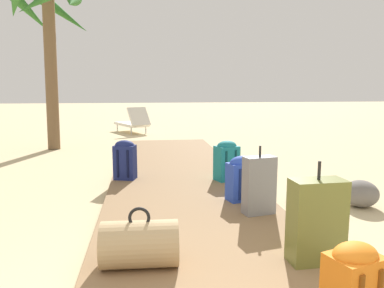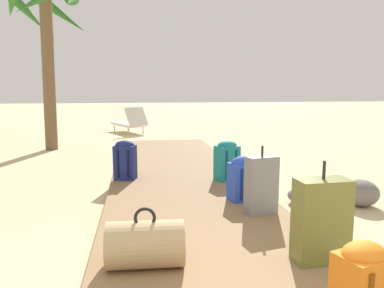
{
  "view_description": "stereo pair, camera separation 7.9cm",
  "coord_description": "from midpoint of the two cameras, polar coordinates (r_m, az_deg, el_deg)",
  "views": [
    {
      "loc": [
        -0.52,
        -0.94,
        1.41
      ],
      "look_at": [
        0.21,
        4.61,
        0.55
      ],
      "focal_mm": 34.44,
      "sensor_mm": 36.0,
      "label": 1
    },
    {
      "loc": [
        -0.59,
        -0.93,
        1.41
      ],
      "look_at": [
        0.21,
        4.61,
        0.55
      ],
      "focal_mm": 34.44,
      "sensor_mm": 36.0,
      "label": 2
    }
  ],
  "objects": [
    {
      "name": "lounge_chair",
      "position": [
        11.66,
        -9.74,
        3.3
      ],
      "size": [
        1.19,
        1.62,
        0.82
      ],
      "color": "white",
      "rests_on": "ground"
    },
    {
      "name": "backpack_teal",
      "position": [
        5.33,
        5.03,
        -2.39
      ],
      "size": [
        0.38,
        0.33,
        0.58
      ],
      "color": "#197A7F",
      "rests_on": "boardwalk"
    },
    {
      "name": "suitcase_grey",
      "position": [
        3.98,
        10.13,
        -6.27
      ],
      "size": [
        0.36,
        0.23,
        0.73
      ],
      "color": "slate",
      "rests_on": "boardwalk"
    },
    {
      "name": "backpack_blue",
      "position": [
        4.42,
        7.45,
        -5.07
      ],
      "size": [
        0.38,
        0.29,
        0.54
      ],
      "color": "#2847B7",
      "rests_on": "boardwalk"
    },
    {
      "name": "ground_plane",
      "position": [
        4.55,
        -0.89,
        -9.34
      ],
      "size": [
        60.0,
        60.0,
        0.0
      ],
      "primitive_type": "plane",
      "color": "#CCB789"
    },
    {
      "name": "rock_right_far",
      "position": [
        4.76,
        16.59,
        -7.72
      ],
      "size": [
        0.51,
        0.48,
        0.19
      ],
      "primitive_type": "ellipsoid",
      "rotation": [
        0.0,
        0.0,
        1.18
      ],
      "color": "slate",
      "rests_on": "ground"
    },
    {
      "name": "boardwalk",
      "position": [
        5.34,
        -2.06,
        -6.15
      ],
      "size": [
        2.0,
        8.39,
        0.08
      ],
      "primitive_type": "cube",
      "color": "olive",
      "rests_on": "ground"
    },
    {
      "name": "backpack_orange",
      "position": [
        2.32,
        23.91,
        -19.33
      ],
      "size": [
        0.33,
        0.29,
        0.52
      ],
      "color": "orange",
      "rests_on": "boardwalk"
    },
    {
      "name": "rock_right_mid",
      "position": [
        4.88,
        24.31,
        -6.91
      ],
      "size": [
        0.48,
        0.48,
        0.32
      ],
      "primitive_type": "ellipsoid",
      "rotation": [
        0.0,
        0.0,
        2.95
      ],
      "color": "slate",
      "rests_on": "ground"
    },
    {
      "name": "palm_tree_far_left",
      "position": [
        9.29,
        -22.33,
        17.43
      ],
      "size": [
        2.06,
        2.16,
        3.85
      ],
      "color": "brown",
      "rests_on": "ground"
    },
    {
      "name": "suitcase_olive",
      "position": [
        3.03,
        18.67,
        -11.18
      ],
      "size": [
        0.42,
        0.23,
        0.79
      ],
      "color": "olive",
      "rests_on": "boardwalk"
    },
    {
      "name": "backpack_navy",
      "position": [
        5.45,
        -10.73,
        -2.3
      ],
      "size": [
        0.35,
        0.28,
        0.58
      ],
      "color": "navy",
      "rests_on": "boardwalk"
    },
    {
      "name": "duffel_bag_tan",
      "position": [
        2.87,
        -8.04,
        -15.1
      ],
      "size": [
        0.59,
        0.37,
        0.46
      ],
      "color": "tan",
      "rests_on": "boardwalk"
    }
  ]
}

